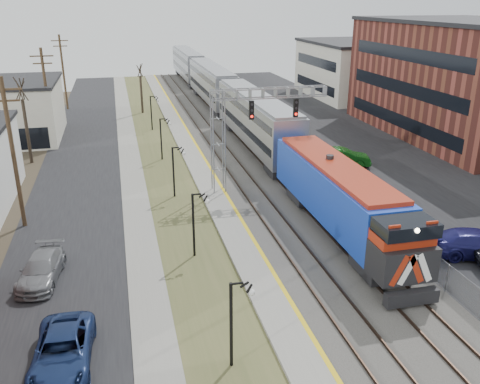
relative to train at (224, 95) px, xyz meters
name	(u,v)px	position (x,y,z in m)	size (l,w,h in m)	color
street_west	(79,176)	(-17.00, -19.37, -2.90)	(7.00, 120.00, 0.04)	black
sidewalk	(132,171)	(-12.50, -19.37, -2.88)	(2.00, 120.00, 0.08)	gray
grass_median	(165,169)	(-9.50, -19.37, -2.89)	(4.00, 120.00, 0.06)	#4A502A
platform	(198,166)	(-6.50, -19.37, -2.80)	(2.00, 120.00, 0.24)	gray
ballast_bed	(251,162)	(-1.50, -19.37, -2.82)	(8.00, 120.00, 0.20)	#595651
parking_lot	(368,154)	(10.50, -19.37, -2.90)	(16.00, 120.00, 0.04)	black
platform_edge	(208,164)	(-5.62, -19.37, -2.67)	(0.24, 120.00, 0.01)	gold
track_near	(230,162)	(-3.50, -19.37, -2.64)	(1.58, 120.00, 0.15)	#2D2119
track_far	(267,159)	(0.00, -19.37, -2.64)	(1.58, 120.00, 0.15)	#2D2119
train	(224,95)	(0.00, 0.00, 0.00)	(3.00, 85.85, 5.33)	#163AB4
signal_gantry	(240,123)	(-4.28, -26.38, 2.67)	(9.00, 1.07, 8.15)	gray
lampposts	(193,224)	(-9.50, -36.09, -0.92)	(0.14, 62.14, 4.00)	black
utility_poles	(13,155)	(-20.00, -29.37, 2.08)	(0.28, 80.28, 10.00)	#4C3823
fence	(294,152)	(2.70, -19.37, -2.12)	(0.04, 120.00, 1.60)	gray
bare_trees	(65,135)	(-18.16, -15.46, -0.22)	(12.30, 42.30, 5.95)	#382D23
car_lot_d	(477,244)	(6.81, -40.34, -2.12)	(2.24, 5.51, 1.60)	navy
car_lot_e	(347,173)	(5.07, -26.10, -2.22)	(1.65, 4.11, 1.40)	slate
car_lot_f	(342,158)	(6.34, -22.31, -2.10)	(1.74, 5.00, 1.65)	#0D4510
car_street_a	(63,352)	(-16.30, -44.71, -2.21)	(2.35, 5.10, 1.42)	navy
car_street_b	(41,270)	(-17.99, -37.23, -2.23)	(1.92, 4.72, 1.37)	gray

